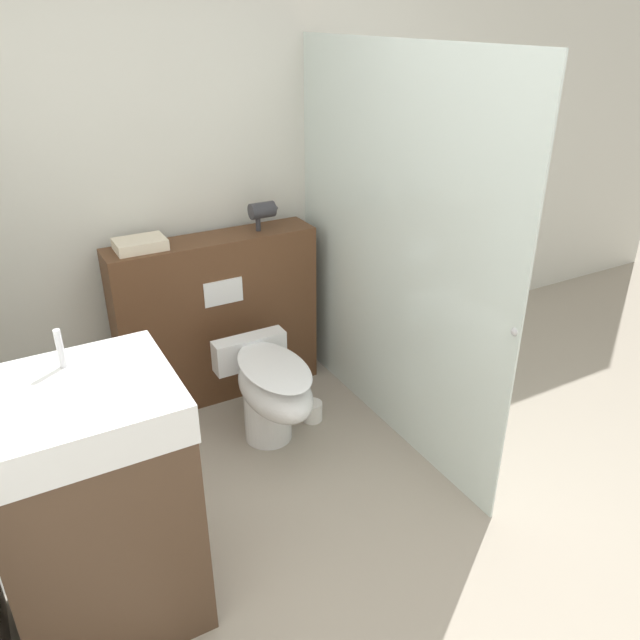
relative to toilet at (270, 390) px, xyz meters
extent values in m
plane|color=#9E9384|center=(0.04, -1.08, -0.32)|extent=(12.00, 12.00, 0.00)
cube|color=silver|center=(0.04, 0.81, 0.93)|extent=(8.00, 0.06, 2.50)
cube|color=#51331E|center=(-0.05, 0.60, 0.16)|extent=(1.16, 0.25, 0.97)
cube|color=white|center=(-0.05, 0.47, 0.38)|extent=(0.22, 0.01, 0.14)
cube|color=silver|center=(0.63, -0.11, 0.66)|extent=(0.01, 1.78, 1.97)
sphere|color=#B2B2B7|center=(0.63, -0.97, 0.62)|extent=(0.04, 0.04, 0.04)
cylinder|color=white|center=(0.00, 0.04, -0.15)|extent=(0.25, 0.25, 0.34)
ellipsoid|color=white|center=(0.00, -0.06, 0.04)|extent=(0.32, 0.57, 0.24)
ellipsoid|color=white|center=(0.00, -0.06, 0.17)|extent=(0.31, 0.56, 0.02)
cube|color=white|center=(0.00, 0.25, 0.11)|extent=(0.40, 0.10, 0.18)
cube|color=#473323|center=(-0.97, -0.65, 0.11)|extent=(0.62, 0.56, 0.86)
cube|color=white|center=(-0.97, -0.65, 0.61)|extent=(0.63, 0.57, 0.14)
cylinder|color=silver|center=(-0.97, -0.50, 0.75)|extent=(0.02, 0.02, 0.14)
cylinder|color=#2D2D33|center=(0.25, 0.59, 0.76)|extent=(0.14, 0.09, 0.09)
cone|color=#2D2D33|center=(0.34, 0.59, 0.76)|extent=(0.03, 0.08, 0.08)
cylinder|color=#2D2D33|center=(0.23, 0.59, 0.70)|extent=(0.03, 0.03, 0.10)
cube|color=beige|center=(-0.43, 0.61, 0.68)|extent=(0.25, 0.18, 0.06)
cylinder|color=white|center=(0.28, 0.07, -0.27)|extent=(0.11, 0.11, 0.11)
camera|label=1|loc=(-1.09, -2.49, 1.76)|focal=35.00mm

